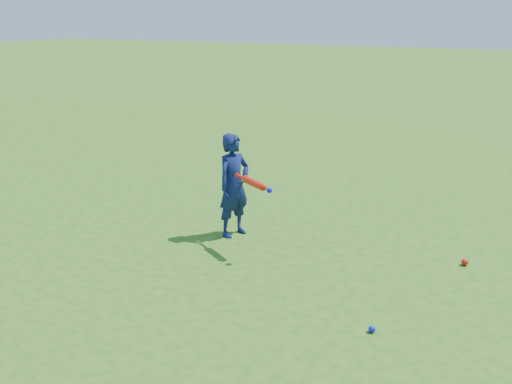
% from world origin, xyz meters
% --- Properties ---
extents(ground, '(80.00, 80.00, 0.00)m').
position_xyz_m(ground, '(0.00, 0.00, 0.00)').
color(ground, '#2A5F16').
rests_on(ground, ground).
extents(child, '(0.43, 0.53, 1.24)m').
position_xyz_m(child, '(0.38, 0.58, 0.62)').
color(child, '#10194E').
rests_on(child, ground).
extents(ground_ball_red, '(0.07, 0.07, 0.07)m').
position_xyz_m(ground_ball_red, '(3.00, 0.89, 0.04)').
color(ground_ball_red, red).
rests_on(ground_ball_red, ground).
extents(ground_ball_blue, '(0.06, 0.06, 0.06)m').
position_xyz_m(ground_ball_blue, '(2.48, -0.86, 0.03)').
color(ground_ball_blue, '#0C19CD').
rests_on(ground_ball_blue, ground).
extents(bat_swing, '(0.63, 0.42, 0.08)m').
position_xyz_m(bat_swing, '(0.83, 0.24, 0.79)').
color(bat_swing, red).
rests_on(bat_swing, ground).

